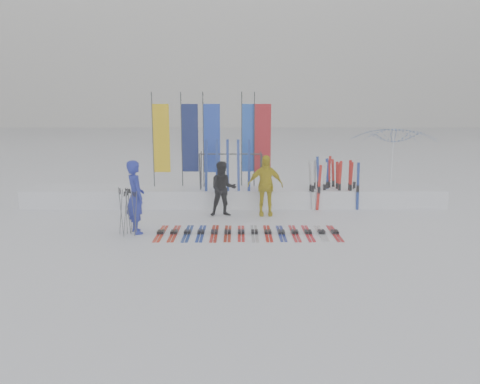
{
  "coord_description": "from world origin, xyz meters",
  "views": [
    {
      "loc": [
        0.17,
        -11.08,
        3.37
      ],
      "look_at": [
        0.2,
        1.6,
        1.0
      ],
      "focal_mm": 35.0,
      "sensor_mm": 36.0,
      "label": 1
    }
  ],
  "objects_px": {
    "tent_canopy": "(392,164)",
    "ski_rack": "(231,166)",
    "person_black": "(223,189)",
    "person_blue": "(136,197)",
    "person_yellow": "(265,185)",
    "ski_row": "(247,232)"
  },
  "relations": [
    {
      "from": "person_blue",
      "to": "person_yellow",
      "type": "distance_m",
      "value": 4.08
    },
    {
      "from": "person_black",
      "to": "ski_rack",
      "type": "distance_m",
      "value": 1.38
    },
    {
      "from": "person_black",
      "to": "person_yellow",
      "type": "distance_m",
      "value": 1.3
    },
    {
      "from": "ski_row",
      "to": "ski_rack",
      "type": "relative_size",
      "value": 2.35
    },
    {
      "from": "tent_canopy",
      "to": "person_black",
      "type": "bearing_deg",
      "value": -159.97
    },
    {
      "from": "person_black",
      "to": "person_yellow",
      "type": "relative_size",
      "value": 0.9
    },
    {
      "from": "person_black",
      "to": "ski_row",
      "type": "xyz_separation_m",
      "value": [
        0.7,
        -2.03,
        -0.81
      ]
    },
    {
      "from": "ski_row",
      "to": "person_yellow",
      "type": "bearing_deg",
      "value": 74.65
    },
    {
      "from": "tent_canopy",
      "to": "ski_rack",
      "type": "distance_m",
      "value": 5.67
    },
    {
      "from": "person_blue",
      "to": "tent_canopy",
      "type": "bearing_deg",
      "value": -91.08
    },
    {
      "from": "person_blue",
      "to": "person_black",
      "type": "xyz_separation_m",
      "value": [
        2.25,
        1.92,
        -0.13
      ]
    },
    {
      "from": "person_blue",
      "to": "tent_canopy",
      "type": "relative_size",
      "value": 0.65
    },
    {
      "from": "person_blue",
      "to": "person_yellow",
      "type": "xyz_separation_m",
      "value": [
        3.54,
        2.02,
        -0.04
      ]
    },
    {
      "from": "ski_row",
      "to": "tent_canopy",
      "type": "bearing_deg",
      "value": 39.08
    },
    {
      "from": "person_yellow",
      "to": "tent_canopy",
      "type": "xyz_separation_m",
      "value": [
        4.53,
        2.02,
        0.42
      ]
    },
    {
      "from": "person_yellow",
      "to": "ski_row",
      "type": "distance_m",
      "value": 2.39
    },
    {
      "from": "person_blue",
      "to": "ski_row",
      "type": "xyz_separation_m",
      "value": [
        2.96,
        -0.11,
        -0.94
      ]
    },
    {
      "from": "ski_row",
      "to": "ski_rack",
      "type": "bearing_deg",
      "value": 98.47
    },
    {
      "from": "person_black",
      "to": "person_yellow",
      "type": "xyz_separation_m",
      "value": [
        1.29,
        0.1,
        0.09
      ]
    },
    {
      "from": "ski_rack",
      "to": "person_black",
      "type": "bearing_deg",
      "value": -99.8
    },
    {
      "from": "tent_canopy",
      "to": "ski_rack",
      "type": "height_order",
      "value": "tent_canopy"
    },
    {
      "from": "person_blue",
      "to": "tent_canopy",
      "type": "xyz_separation_m",
      "value": [
        8.07,
        4.04,
        0.38
      ]
    }
  ]
}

